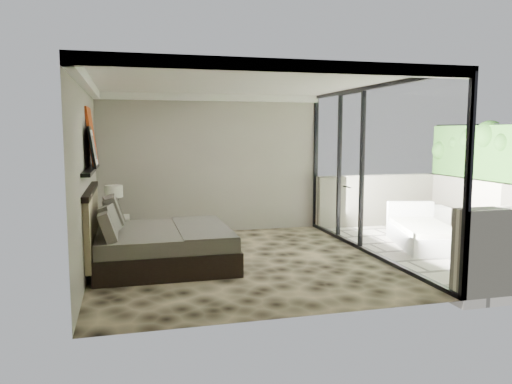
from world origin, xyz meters
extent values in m
plane|color=black|center=(0.00, 0.00, 0.00)|extent=(5.00, 5.00, 0.00)
cube|color=silver|center=(0.00, 0.00, 2.79)|extent=(4.50, 5.00, 0.02)
cube|color=gray|center=(0.00, 2.49, 1.40)|extent=(4.50, 0.02, 2.80)
cube|color=gray|center=(-2.24, 0.00, 1.40)|extent=(0.02, 5.00, 2.80)
cube|color=white|center=(2.25, 0.00, 1.40)|extent=(0.08, 5.00, 2.80)
cube|color=#BEB4A2|center=(3.75, 0.00, -0.06)|extent=(3.00, 5.00, 0.12)
cube|color=#BBB398|center=(5.10, 0.00, 0.55)|extent=(0.30, 5.00, 1.10)
cube|color=black|center=(-2.18, 0.10, 1.50)|extent=(0.12, 2.20, 0.05)
cube|color=black|center=(-1.15, 0.08, 0.18)|extent=(2.04, 1.94, 0.35)
cube|color=#5C574D|center=(-1.15, 0.08, 0.46)|extent=(1.98, 1.88, 0.21)
cube|color=#504E45|center=(-0.57, 0.08, 0.57)|extent=(0.78, 1.92, 0.03)
cube|color=#978860|center=(-2.20, 0.08, 0.68)|extent=(0.08, 2.04, 0.97)
cube|color=black|center=(-1.94, 1.70, 0.28)|extent=(0.69, 0.69, 0.57)
cone|color=black|center=(-1.91, 1.72, 0.60)|extent=(0.18, 0.18, 0.16)
cone|color=black|center=(-1.91, 1.72, 0.76)|extent=(0.18, 0.18, 0.16)
cylinder|color=silver|center=(-1.91, 1.72, 0.98)|extent=(0.31, 0.31, 0.21)
cube|color=#AE2B0E|center=(-2.19, 0.67, 1.97)|extent=(0.13, 0.90, 0.90)
cube|color=black|center=(-2.14, -0.03, 1.82)|extent=(0.11, 0.50, 0.60)
cube|color=white|center=(4.45, 1.40, 0.26)|extent=(0.61, 0.61, 0.51)
cube|color=silver|center=(3.45, 0.21, 0.15)|extent=(1.31, 1.94, 0.31)
cube|color=silver|center=(3.45, 0.21, 0.35)|extent=(1.24, 1.82, 0.09)
cube|color=silver|center=(3.66, 1.01, 0.50)|extent=(0.89, 0.36, 0.39)
camera|label=1|loc=(-1.68, -7.54, 2.04)|focal=35.00mm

